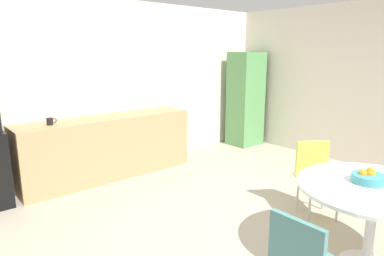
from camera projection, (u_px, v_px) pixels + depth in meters
ground_plane at (269, 238)px, 3.38m from camera, size 6.00×6.00×0.00m
wall_back at (117, 86)px, 5.33m from camera, size 6.00×0.10×2.60m
counter_block at (108, 147)px, 5.01m from camera, size 2.55×0.60×0.90m
locker_cabinet at (246, 99)px, 6.69m from camera, size 0.60×0.50×1.82m
round_table at (374, 199)px, 2.80m from camera, size 1.24×1.24×0.75m
chair_yellow at (315, 169)px, 3.83m from camera, size 0.58×0.58×0.83m
fruit_bowl at (368, 177)px, 2.85m from camera, size 0.27×0.27×0.13m
mug_white at (50, 121)px, 4.36m from camera, size 0.13×0.08×0.09m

